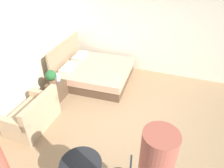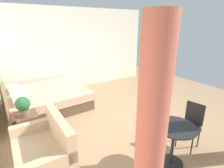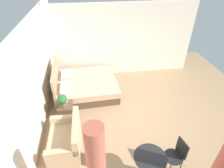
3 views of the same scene
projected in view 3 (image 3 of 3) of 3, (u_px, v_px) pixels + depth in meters
ground_plane at (136, 116)px, 5.94m from camera, size 8.55×8.79×0.02m
wall_back at (31, 86)px, 4.78m from camera, size 8.55×0.12×2.89m
wall_right at (122, 41)px, 7.37m from camera, size 0.12×5.79×2.89m
bed at (85, 85)px, 6.82m from camera, size 2.09×2.24×1.22m
couch at (67, 140)px, 4.79m from camera, size 1.24×0.80×0.89m
nightstand at (66, 110)px, 5.77m from camera, size 0.54×0.42×0.51m
potted_plant at (62, 100)px, 5.40m from camera, size 0.29×0.29×0.43m
vase at (65, 99)px, 5.66m from camera, size 0.13×0.13×0.21m
balcony_table at (149, 163)px, 4.01m from camera, size 0.70×0.70×0.74m
cafe_chair_near_window at (177, 153)px, 4.20m from camera, size 0.51×0.51×0.89m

